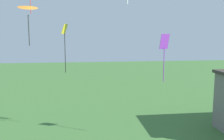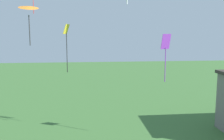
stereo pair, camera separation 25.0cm
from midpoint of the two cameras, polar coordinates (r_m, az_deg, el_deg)
The scene contains 3 objects.
kite_purple_streamer at distance 16.01m, azimuth 12.62°, elevation 4.83°, with size 0.70×0.46×3.02m.
kite_yellow_diamond at distance 17.95m, azimuth -9.94°, elevation 6.62°, with size 0.47×0.59×3.41m.
kite_orange_delta at distance 13.07m, azimuth -18.01°, elevation 13.27°, with size 1.18×1.17×2.03m.
Camera 2 is at (-1.32, -4.58, 7.16)m, focal length 40.00 mm.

